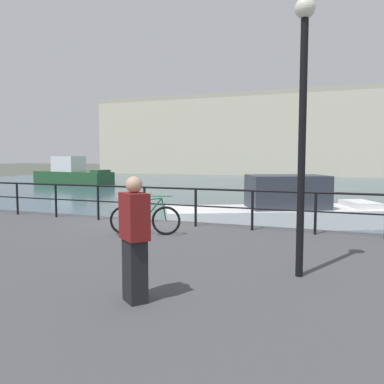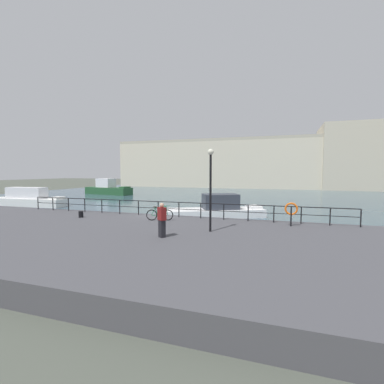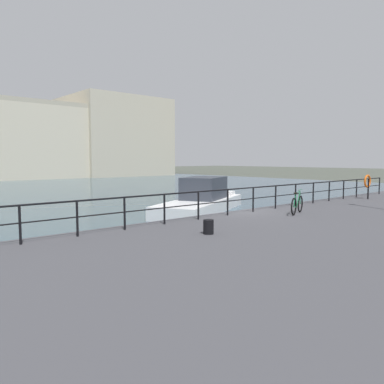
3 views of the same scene
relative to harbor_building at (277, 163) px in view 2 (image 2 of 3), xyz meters
name	(u,v)px [view 2 (image 2 of 3)]	position (x,y,z in m)	size (l,w,h in m)	color
ground_plane	(160,226)	(-6.71, -55.06, -6.20)	(240.00, 240.00, 0.00)	#4C5147
water_basin	(232,195)	(-6.71, -24.86, -6.20)	(80.00, 60.00, 0.01)	#385160
quay_promenade	(108,241)	(-6.71, -61.56, -5.75)	(56.00, 13.00, 0.90)	#47474C
harbor_building	(277,163)	(0.00, 0.00, 0.00)	(68.40, 16.29, 14.68)	beige
moored_red_daysailer	(217,209)	(-3.65, -49.50, -5.48)	(9.07, 6.36, 2.07)	white
moored_white_yacht	(108,189)	(-28.16, -31.23, -5.20)	(9.58, 4.03, 2.84)	#23512D
moored_small_launch	(28,199)	(-26.83, -48.86, -5.36)	(9.73, 2.86, 2.22)	white
quay_railing	(168,206)	(-5.71, -55.81, -4.57)	(24.10, 0.07, 1.08)	black
parked_bicycle	(160,215)	(-5.63, -57.43, -4.91)	(1.69, 0.63, 0.98)	black
mooring_bollard	(81,214)	(-11.37, -58.08, -5.08)	(0.32, 0.32, 0.44)	black
life_ring_stand	(291,210)	(2.50, -56.71, -4.33)	(0.75, 0.16, 1.40)	black
quay_lamp_post	(211,179)	(-1.62, -59.64, -2.48)	(0.32, 0.32, 4.39)	black
standing_person	(162,220)	(-3.52, -61.66, -4.44)	(0.52, 0.49, 1.69)	black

